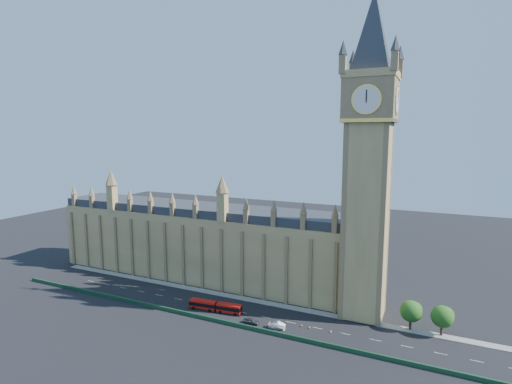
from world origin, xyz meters
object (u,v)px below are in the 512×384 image
at_px(car_grey, 251,321).
at_px(car_silver, 279,324).
at_px(red_bus, 215,306).
at_px(car_white, 277,326).

relative_size(car_grey, car_silver, 1.18).
bearing_deg(car_grey, car_silver, -77.74).
distance_m(red_bus, car_white, 21.95).
height_order(red_bus, car_white, red_bus).
bearing_deg(red_bus, car_white, -12.53).
bearing_deg(car_grey, red_bus, 76.57).
relative_size(car_grey, car_white, 0.94).
relative_size(red_bus, car_grey, 3.72).
height_order(car_silver, car_white, car_white).
xyz_separation_m(car_grey, car_silver, (7.75, 1.95, -0.15)).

